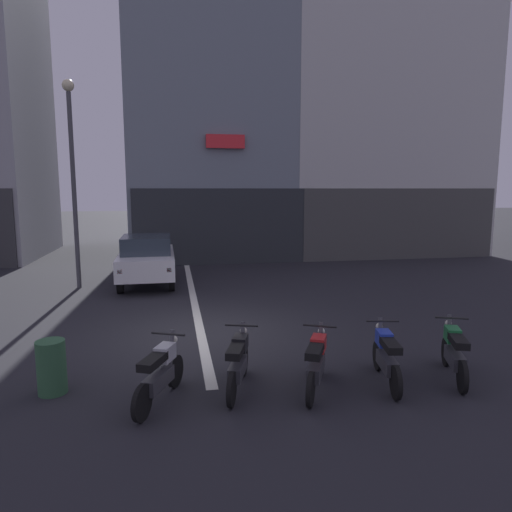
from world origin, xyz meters
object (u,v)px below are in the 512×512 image
at_px(motorcycle_black_row_left_mid, 238,362).
at_px(motorcycle_green_row_rightmost, 454,352).
at_px(motorcycle_silver_row_leftmost, 160,373).
at_px(car_white_crossing_near, 147,258).
at_px(trash_bin, 52,367).
at_px(street_lamp, 72,163).
at_px(motorcycle_red_row_centre, 316,362).
at_px(motorcycle_blue_row_right_mid, 386,356).

distance_m(motorcycle_black_row_left_mid, motorcycle_green_row_rightmost, 3.65).
bearing_deg(motorcycle_silver_row_leftmost, car_white_crossing_near, 93.96).
distance_m(motorcycle_green_row_rightmost, trash_bin, 6.56).
bearing_deg(motorcycle_green_row_rightmost, motorcycle_black_row_left_mid, 176.64).
distance_m(street_lamp, motorcycle_black_row_left_mid, 10.04).
distance_m(motorcycle_red_row_centre, motorcycle_green_row_rightmost, 2.43).
xyz_separation_m(car_white_crossing_near, motorcycle_red_row_centre, (3.05, -8.95, -0.43)).
bearing_deg(trash_bin, motorcycle_silver_row_leftmost, -20.19).
bearing_deg(motorcycle_blue_row_right_mid, motorcycle_black_row_left_mid, 175.40).
xyz_separation_m(car_white_crossing_near, street_lamp, (-2.16, -0.19, 3.09)).
xyz_separation_m(street_lamp, motorcycle_red_row_centre, (5.21, -8.76, -3.51)).
distance_m(motorcycle_silver_row_leftmost, motorcycle_blue_row_right_mid, 3.64).
height_order(car_white_crossing_near, motorcycle_silver_row_leftmost, car_white_crossing_near).
distance_m(car_white_crossing_near, street_lamp, 3.77).
distance_m(car_white_crossing_near, motorcycle_green_row_rightmost, 10.48).
bearing_deg(motorcycle_green_row_rightmost, trash_bin, 174.75).
height_order(motorcycle_red_row_centre, trash_bin, motorcycle_red_row_centre).
height_order(motorcycle_black_row_left_mid, trash_bin, motorcycle_black_row_left_mid).
height_order(car_white_crossing_near, motorcycle_black_row_left_mid, car_white_crossing_near).
relative_size(motorcycle_green_row_rightmost, trash_bin, 1.86).
relative_size(motorcycle_silver_row_leftmost, motorcycle_red_row_centre, 1.02).
height_order(street_lamp, motorcycle_black_row_left_mid, street_lamp).
xyz_separation_m(motorcycle_silver_row_leftmost, motorcycle_blue_row_right_mid, (3.64, 0.03, 0.00)).
relative_size(motorcycle_black_row_left_mid, motorcycle_red_row_centre, 1.05).
distance_m(motorcycle_blue_row_right_mid, motorcycle_green_row_rightmost, 1.22).
height_order(motorcycle_green_row_rightmost, trash_bin, motorcycle_green_row_rightmost).
bearing_deg(trash_bin, motorcycle_red_row_centre, -8.70).
xyz_separation_m(motorcycle_green_row_rightmost, trash_bin, (-6.53, 0.60, -0.03)).
relative_size(motorcycle_blue_row_right_mid, motorcycle_green_row_rightmost, 1.04).
bearing_deg(motorcycle_red_row_centre, motorcycle_green_row_rightmost, 0.65).
bearing_deg(motorcycle_green_row_rightmost, motorcycle_silver_row_leftmost, -179.82).
bearing_deg(car_white_crossing_near, trash_bin, -97.22).
xyz_separation_m(motorcycle_blue_row_right_mid, trash_bin, (-5.31, 0.58, -0.03)).
distance_m(car_white_crossing_near, motorcycle_silver_row_leftmost, 8.97).
bearing_deg(motorcycle_green_row_rightmost, street_lamp, 131.18).
height_order(car_white_crossing_near, motorcycle_red_row_centre, car_white_crossing_near).
xyz_separation_m(motorcycle_silver_row_leftmost, trash_bin, (-1.67, 0.61, -0.03)).
height_order(street_lamp, motorcycle_blue_row_right_mid, street_lamp).
relative_size(car_white_crossing_near, motorcycle_green_row_rightmost, 2.60).
bearing_deg(motorcycle_black_row_left_mid, car_white_crossing_near, 101.88).
bearing_deg(motorcycle_blue_row_right_mid, motorcycle_green_row_rightmost, -0.90).
xyz_separation_m(motorcycle_silver_row_leftmost, motorcycle_green_row_rightmost, (4.86, 0.01, 0.00)).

